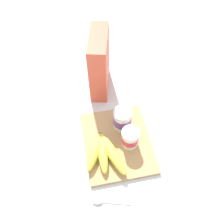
# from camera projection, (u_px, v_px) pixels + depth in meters

# --- Properties ---
(ground_plane) EXTENTS (2.40, 2.40, 0.00)m
(ground_plane) POSITION_uv_depth(u_px,v_px,m) (117.00, 144.00, 1.01)
(ground_plane) COLOR silver
(cutting_board) EXTENTS (0.30, 0.25, 0.02)m
(cutting_board) POSITION_uv_depth(u_px,v_px,m) (117.00, 143.00, 1.00)
(cutting_board) COLOR tan
(cutting_board) RESTS_ON ground_plane
(cereal_box) EXTENTS (0.20, 0.11, 0.27)m
(cereal_box) POSITION_uv_depth(u_px,v_px,m) (99.00, 64.00, 1.07)
(cereal_box) COLOR #D85138
(cereal_box) RESTS_ON ground_plane
(yogurt_cup_front) EXTENTS (0.07, 0.07, 0.09)m
(yogurt_cup_front) POSITION_uv_depth(u_px,v_px,m) (122.00, 119.00, 1.00)
(yogurt_cup_front) COLOR white
(yogurt_cup_front) RESTS_ON cutting_board
(yogurt_cup_back) EXTENTS (0.07, 0.07, 0.08)m
(yogurt_cup_back) POSITION_uv_depth(u_px,v_px,m) (130.00, 138.00, 0.96)
(yogurt_cup_back) COLOR white
(yogurt_cup_back) RESTS_ON cutting_board
(banana_bunch) EXTENTS (0.19, 0.16, 0.04)m
(banana_bunch) POSITION_uv_depth(u_px,v_px,m) (104.00, 153.00, 0.95)
(banana_bunch) COLOR #DACD45
(banana_bunch) RESTS_ON cutting_board
(spoon) EXTENTS (0.05, 0.13, 0.01)m
(spoon) POSITION_uv_depth(u_px,v_px,m) (105.00, 202.00, 0.88)
(spoon) COLOR silver
(spoon) RESTS_ON ground_plane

